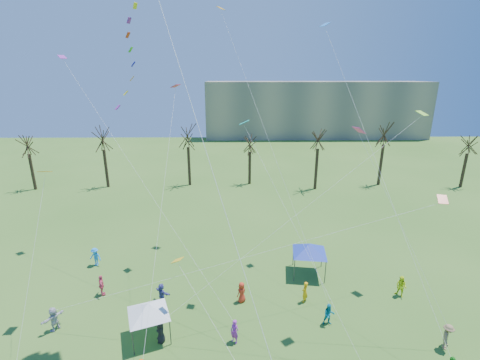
{
  "coord_description": "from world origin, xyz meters",
  "views": [
    {
      "loc": [
        -0.26,
        -13.03,
        16.68
      ],
      "look_at": [
        -0.0,
        5.0,
        11.0
      ],
      "focal_mm": 25.0,
      "sensor_mm": 36.0,
      "label": 1
    }
  ],
  "objects_px": {
    "canopy_tent_white": "(148,309)",
    "canopy_tent_blue": "(310,248)",
    "distant_building": "(314,109)",
    "big_box_kite": "(141,32)"
  },
  "relations": [
    {
      "from": "canopy_tent_white",
      "to": "canopy_tent_blue",
      "type": "xyz_separation_m",
      "value": [
        12.04,
        7.29,
        0.25
      ]
    },
    {
      "from": "distant_building",
      "to": "canopy_tent_blue",
      "type": "height_order",
      "value": "distant_building"
    },
    {
      "from": "canopy_tent_white",
      "to": "canopy_tent_blue",
      "type": "height_order",
      "value": "canopy_tent_blue"
    },
    {
      "from": "canopy_tent_white",
      "to": "canopy_tent_blue",
      "type": "bearing_deg",
      "value": 31.19
    },
    {
      "from": "big_box_kite",
      "to": "canopy_tent_blue",
      "type": "xyz_separation_m",
      "value": [
        11.14,
        6.9,
        -16.28
      ]
    },
    {
      "from": "distant_building",
      "to": "big_box_kite",
      "type": "distance_m",
      "value": 81.9
    },
    {
      "from": "distant_building",
      "to": "canopy_tent_white",
      "type": "distance_m",
      "value": 81.96
    },
    {
      "from": "big_box_kite",
      "to": "canopy_tent_blue",
      "type": "bearing_deg",
      "value": 31.77
    },
    {
      "from": "canopy_tent_white",
      "to": "distant_building",
      "type": "bearing_deg",
      "value": 70.01
    },
    {
      "from": "canopy_tent_white",
      "to": "canopy_tent_blue",
      "type": "distance_m",
      "value": 14.08
    }
  ]
}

